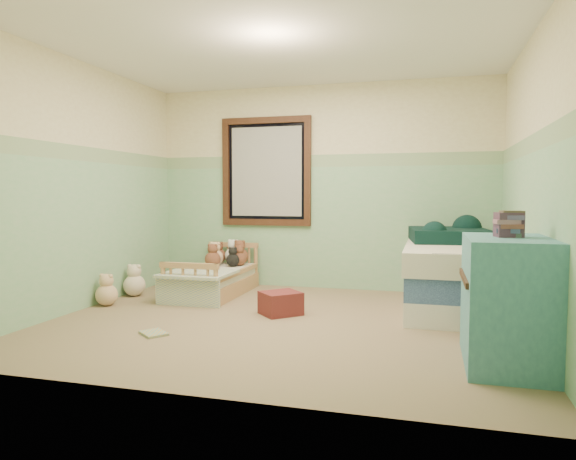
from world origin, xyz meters
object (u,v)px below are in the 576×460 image
(plush_floor_tan, at_px, (107,295))
(dresser, at_px, (507,301))
(twin_bed_frame, at_px, (454,298))
(floor_book, at_px, (154,333))
(plush_floor_cream, at_px, (134,285))
(toddler_bed_frame, at_px, (214,287))
(red_pillow, at_px, (281,303))

(plush_floor_tan, bearing_deg, dresser, -13.50)
(twin_bed_frame, height_order, floor_book, twin_bed_frame)
(plush_floor_cream, relative_size, dresser, 0.28)
(toddler_bed_frame, height_order, red_pillow, red_pillow)
(plush_floor_tan, distance_m, floor_book, 1.37)
(toddler_bed_frame, relative_size, dresser, 1.52)
(plush_floor_tan, height_order, floor_book, plush_floor_tan)
(plush_floor_tan, relative_size, red_pillow, 0.64)
(red_pillow, bearing_deg, dresser, -27.89)
(plush_floor_tan, bearing_deg, floor_book, -39.63)
(toddler_bed_frame, distance_m, plush_floor_tan, 1.21)
(twin_bed_frame, xyz_separation_m, dresser, (0.27, -1.71, 0.33))
(toddler_bed_frame, xyz_separation_m, red_pillow, (1.04, -0.77, 0.03))
(dresser, height_order, floor_book, dresser)
(toddler_bed_frame, relative_size, twin_bed_frame, 0.72)
(plush_floor_cream, bearing_deg, red_pillow, -12.92)
(dresser, distance_m, floor_book, 2.75)
(plush_floor_tan, relative_size, dresser, 0.26)
(twin_bed_frame, bearing_deg, toddler_bed_frame, 178.63)
(floor_book, bearing_deg, dresser, 37.44)
(toddler_bed_frame, distance_m, red_pillow, 1.29)
(toddler_bed_frame, height_order, plush_floor_tan, plush_floor_tan)
(floor_book, bearing_deg, plush_floor_tan, 178.54)
(toddler_bed_frame, relative_size, red_pillow, 3.76)
(plush_floor_tan, bearing_deg, toddler_bed_frame, 46.27)
(dresser, distance_m, red_pillow, 2.17)
(plush_floor_tan, bearing_deg, plush_floor_cream, 90.00)
(twin_bed_frame, height_order, red_pillow, red_pillow)
(toddler_bed_frame, relative_size, plush_floor_cream, 5.36)
(twin_bed_frame, distance_m, floor_book, 2.97)
(plush_floor_tan, distance_m, twin_bed_frame, 3.59)
(red_pillow, bearing_deg, plush_floor_tan, -176.94)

